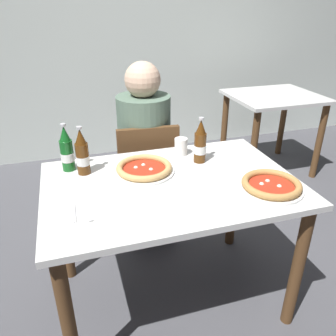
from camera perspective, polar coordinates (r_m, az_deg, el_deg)
name	(u,v)px	position (r m, az deg, el deg)	size (l,w,h in m)	color
ground_plane	(171,295)	(2.09, 0.43, -20.62)	(8.00, 8.00, 0.00)	#4C4C51
back_wall_tiled	(103,26)	(3.59, -10.94, 22.37)	(7.00, 0.10, 2.60)	silver
dining_table_main	(171,202)	(1.68, 0.50, -5.74)	(1.20, 0.80, 0.75)	silver
chair_behind_table	(147,174)	(2.28, -3.61, -1.07)	(0.43, 0.43, 0.85)	brown
diner_seated	(145,157)	(2.28, -3.86, 1.78)	(0.34, 0.34, 1.21)	#2D3342
dining_table_background	(273,112)	(3.36, 17.20, 9.05)	(0.80, 0.70, 0.75)	silver
pizza_margherita_near	(144,169)	(1.71, -4.04, -0.13)	(0.30, 0.30, 0.04)	white
pizza_marinara_far	(271,185)	(1.62, 16.98, -2.81)	(0.29, 0.29, 0.04)	white
beer_bottle_left	(82,154)	(1.71, -14.22, 2.26)	(0.07, 0.07, 0.25)	#512D0F
beer_bottle_center	(200,144)	(1.79, 5.44, 4.12)	(0.07, 0.07, 0.25)	#512D0F
beer_bottle_right	(67,151)	(1.77, -16.66, 2.77)	(0.07, 0.07, 0.25)	#14591E
napkin_with_cutlery	(79,211)	(1.46, -14.71, -6.95)	(0.19, 0.19, 0.01)	white
paper_cup	(181,147)	(1.89, 2.19, 3.62)	(0.07, 0.07, 0.10)	white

